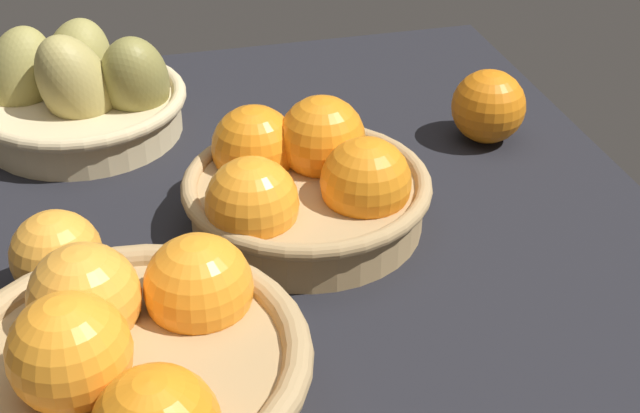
# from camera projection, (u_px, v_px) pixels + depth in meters

# --- Properties ---
(market_tray) EXTENTS (0.84, 0.72, 0.03)m
(market_tray) POSITION_uv_depth(u_px,v_px,m) (282.00, 240.00, 0.84)
(market_tray) COLOR black
(market_tray) RESTS_ON ground
(basket_near_left_pears) EXTENTS (0.23, 0.23, 0.14)m
(basket_near_left_pears) POSITION_uv_depth(u_px,v_px,m) (80.00, 95.00, 0.97)
(basket_near_left_pears) COLOR #D3BC8C
(basket_near_left_pears) RESTS_ON market_tray
(basket_near_right) EXTENTS (0.25, 0.25, 0.12)m
(basket_near_right) POSITION_uv_depth(u_px,v_px,m) (130.00, 367.00, 0.61)
(basket_near_right) COLOR tan
(basket_near_right) RESTS_ON market_tray
(basket_center) EXTENTS (0.23, 0.23, 0.11)m
(basket_center) POSITION_uv_depth(u_px,v_px,m) (303.00, 185.00, 0.81)
(basket_center) COLOR tan
(basket_center) RESTS_ON market_tray
(loose_orange_front_gap) EXTENTS (0.08, 0.08, 0.08)m
(loose_orange_front_gap) POSITION_uv_depth(u_px,v_px,m) (57.00, 255.00, 0.73)
(loose_orange_front_gap) COLOR #F49E33
(loose_orange_front_gap) RESTS_ON market_tray
(loose_orange_back_gap) EXTENTS (0.08, 0.08, 0.08)m
(loose_orange_back_gap) POSITION_uv_depth(u_px,v_px,m) (488.00, 106.00, 0.95)
(loose_orange_back_gap) COLOR orange
(loose_orange_back_gap) RESTS_ON market_tray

